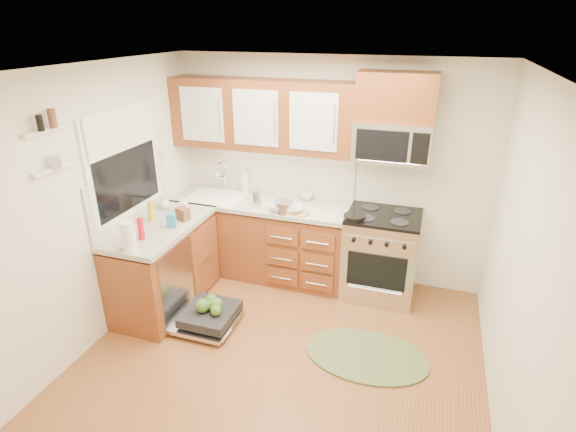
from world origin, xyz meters
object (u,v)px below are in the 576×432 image
(paper_towel_roll, at_px, (128,236))
(upper_cabinets, at_px, (262,115))
(range, at_px, (381,255))
(stock_pot, at_px, (284,207))
(cutting_board, at_px, (297,213))
(bowl_a, at_px, (292,209))
(bowl_b, at_px, (280,207))
(rug, at_px, (366,356))
(cup, at_px, (307,196))
(skillet, at_px, (354,217))
(microwave, at_px, (392,142))
(dishwasher, at_px, (207,317))
(sink, at_px, (218,207))

(paper_towel_roll, bearing_deg, upper_cabinets, 67.41)
(range, bearing_deg, stock_pot, -169.01)
(cutting_board, relative_size, bowl_a, 1.03)
(bowl_b, bearing_deg, range, 9.34)
(rug, distance_m, cup, 1.89)
(upper_cabinets, xyz_separation_m, skillet, (1.12, -0.34, -0.90))
(microwave, distance_m, skillet, 0.84)
(skillet, relative_size, bowl_b, 0.88)
(skillet, xyz_separation_m, bowl_a, (-0.68, 0.03, -0.02))
(dishwasher, bearing_deg, upper_cabinets, 83.96)
(dishwasher, xyz_separation_m, cutting_board, (0.64, 0.93, 0.83))
(bowl_b, bearing_deg, dishwasher, -115.13)
(microwave, height_order, cutting_board, microwave)
(sink, xyz_separation_m, cup, (1.03, 0.23, 0.18))
(dishwasher, distance_m, bowl_a, 1.41)
(range, height_order, microwave, microwave)
(range, height_order, rug, range)
(microwave, height_order, dishwasher, microwave)
(stock_pot, xyz_separation_m, paper_towel_roll, (-1.03, -1.25, 0.08))
(dishwasher, xyz_separation_m, cup, (0.64, 1.35, 0.88))
(sink, relative_size, rug, 0.55)
(dishwasher, bearing_deg, paper_towel_roll, -148.81)
(cup, bearing_deg, dishwasher, -115.35)
(stock_pot, bearing_deg, upper_cabinets, 136.58)
(upper_cabinets, distance_m, rug, 2.67)
(microwave, relative_size, rug, 0.68)
(microwave, distance_m, paper_towel_roll, 2.67)
(sink, height_order, rug, sink)
(upper_cabinets, distance_m, skillet, 1.48)
(range, distance_m, skillet, 0.60)
(rug, height_order, cutting_board, cutting_board)
(rug, bearing_deg, bowl_b, 141.36)
(microwave, distance_m, cutting_board, 1.22)
(bowl_a, height_order, bowl_b, bowl_b)
(sink, xyz_separation_m, dishwasher, (0.39, -1.12, -0.70))
(rug, xyz_separation_m, skillet, (-0.33, 0.90, 0.96))
(bowl_a, bearing_deg, dishwasher, -121.05)
(range, bearing_deg, skillet, -144.51)
(upper_cabinets, xyz_separation_m, range, (1.41, -0.15, -1.40))
(microwave, bearing_deg, range, -90.00)
(stock_pot, bearing_deg, bowl_b, 158.76)
(skillet, distance_m, cup, 0.75)
(skillet, bearing_deg, microwave, 48.78)
(upper_cabinets, relative_size, rug, 1.83)
(skillet, distance_m, cutting_board, 0.62)
(rug, relative_size, cup, 8.38)
(rug, bearing_deg, upper_cabinets, 139.57)
(sink, xyz_separation_m, rug, (1.98, -1.09, -0.79))
(microwave, xyz_separation_m, sink, (-1.93, -0.13, -0.90))
(dishwasher, height_order, cup, cup)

